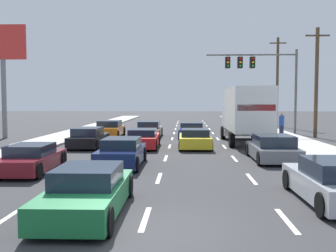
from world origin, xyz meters
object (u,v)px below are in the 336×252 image
car_green (88,192)px  utility_pole_far (277,81)px  car_red (143,139)px  car_maroon (31,159)px  car_navy (122,153)px  car_blue (191,130)px  utility_pole_mid (316,81)px  roadside_billboard (3,59)px  car_yellow (195,139)px  traffic_signal_mast (255,69)px  car_silver (334,182)px  box_truck (246,112)px  car_orange (110,129)px  car_gray (273,149)px  car_tan (149,130)px  pedestrian_near_corner (282,125)px  car_black (89,138)px

car_green → utility_pole_far: 36.29m
car_red → car_maroon: bearing=-114.0°
car_navy → car_blue: bearing=76.3°
car_maroon → utility_pole_mid: size_ratio=0.50×
utility_pole_mid → roadside_billboard: (-23.68, -1.54, 1.63)m
car_yellow → traffic_signal_mast: (5.38, 10.33, 5.00)m
car_silver → traffic_signal_mast: traffic_signal_mast is taller
utility_pole_far → car_silver: bearing=-100.3°
traffic_signal_mast → box_truck: bearing=-104.3°
car_yellow → utility_pole_far: 22.58m
car_orange → car_blue: size_ratio=1.04×
car_navy → car_gray: car_gray is taller
car_silver → traffic_signal_mast: size_ratio=0.55×
car_orange → traffic_signal_mast: bearing=15.1°
utility_pole_far → utility_pole_mid: bearing=-90.1°
car_green → roadside_billboard: roadside_billboard is taller
car_blue → car_red: bearing=-114.1°
car_gray → traffic_signal_mast: (1.79, 15.08, 4.97)m
car_green → utility_pole_mid: size_ratio=0.54×
car_silver → utility_pole_mid: (5.84, 19.52, 3.75)m
car_tan → traffic_signal_mast: 10.64m
car_maroon → car_navy: (3.40, 1.60, 0.05)m
car_red → car_blue: bearing=65.9°
car_orange → utility_pole_mid: 16.42m
roadside_billboard → pedestrian_near_corner: size_ratio=4.63×
car_yellow → traffic_signal_mast: bearing=62.5°
utility_pole_far → car_navy: bearing=-115.8°
box_truck → car_navy: bearing=-126.6°
car_blue → utility_pole_mid: (9.54, 0.28, 3.78)m
car_yellow → utility_pole_far: size_ratio=0.42×
car_navy → car_yellow: (3.36, 6.55, -0.03)m
car_tan → car_red: size_ratio=1.06×
car_green → car_silver: (6.66, 1.33, 0.03)m
car_silver → car_black: bearing=128.8°
car_red → utility_pole_far: (12.60, 19.98, 4.43)m
car_yellow → pedestrian_near_corner: 8.86m
car_tan → car_red: car_tan is taller
car_red → pedestrian_near_corner: 11.36m
utility_pole_far → car_orange: bearing=-141.1°
car_maroon → utility_pole_far: size_ratio=0.43×
box_truck → utility_pole_mid: 7.88m
car_tan → roadside_billboard: roadside_billboard is taller
car_red → box_truck: (6.53, 2.51, 1.56)m
pedestrian_near_corner → car_black: bearing=-155.9°
car_gray → utility_pole_mid: (5.85, 11.83, 3.75)m
car_green → traffic_signal_mast: 26.01m
roadside_billboard → pedestrian_near_corner: roadside_billboard is taller
traffic_signal_mast → car_navy: bearing=-117.4°
traffic_signal_mast → utility_pole_far: 10.53m
car_silver → pedestrian_near_corner: size_ratio=2.31×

